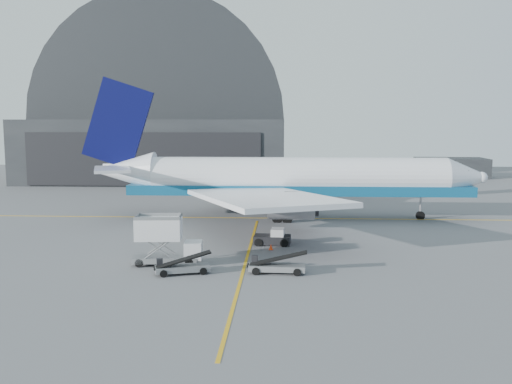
# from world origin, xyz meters

# --- Properties ---
(ground) EXTENTS (200.00, 200.00, 0.00)m
(ground) POSITION_xyz_m (0.00, 0.00, 0.00)
(ground) COLOR #565659
(ground) RESTS_ON ground
(taxi_lines) EXTENTS (80.00, 42.12, 0.02)m
(taxi_lines) POSITION_xyz_m (0.00, 12.67, 0.01)
(taxi_lines) COLOR gold
(taxi_lines) RESTS_ON ground
(hangar) EXTENTS (50.00, 28.30, 28.00)m
(hangar) POSITION_xyz_m (-22.00, 64.95, 9.54)
(hangar) COLOR black
(hangar) RESTS_ON ground
(distant_bldg_a) EXTENTS (14.00, 8.00, 4.00)m
(distant_bldg_a) POSITION_xyz_m (38.00, 72.00, 0.00)
(distant_bldg_a) COLOR black
(distant_bldg_a) RESTS_ON ground
(airliner) EXTENTS (49.09, 47.60, 17.23)m
(airliner) POSITION_xyz_m (2.93, 20.19, 4.82)
(airliner) COLOR white
(airliner) RESTS_ON ground
(catering_truck) EXTENTS (5.81, 2.54, 3.90)m
(catering_truck) POSITION_xyz_m (-6.64, -2.86, 1.97)
(catering_truck) COLOR slate
(catering_truck) RESTS_ON ground
(pushback_tug) EXTENTS (3.63, 2.29, 1.62)m
(pushback_tug) POSITION_xyz_m (2.18, 5.19, 0.61)
(pushback_tug) COLOR black
(pushback_tug) RESTS_ON ground
(belt_loader_a) EXTENTS (4.56, 2.58, 1.71)m
(belt_loader_a) POSITION_xyz_m (-4.73, -5.71, 0.53)
(belt_loader_a) COLOR slate
(belt_loader_a) RESTS_ON ground
(belt_loader_b) EXTENTS (4.72, 1.80, 1.79)m
(belt_loader_b) POSITION_xyz_m (2.64, -5.12, 0.55)
(belt_loader_b) COLOR slate
(belt_loader_b) RESTS_ON ground
(traffic_cone) EXTENTS (0.37, 0.37, 0.53)m
(traffic_cone) POSITION_xyz_m (2.01, 2.93, 0.25)
(traffic_cone) COLOR #F23507
(traffic_cone) RESTS_ON ground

